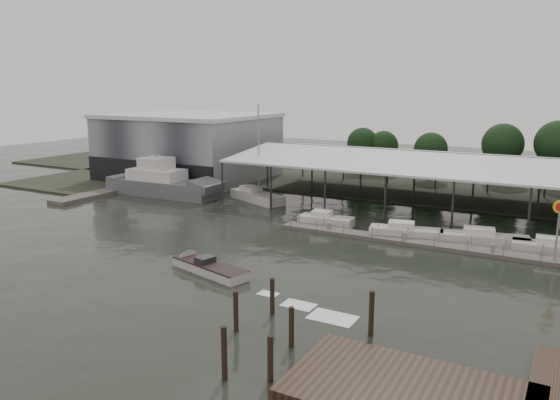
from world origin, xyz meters
The scene contains 18 objects.
ground centered at (0.00, 0.00, 0.00)m, with size 200.00×200.00×0.00m, color #222821.
land_strip_far centered at (0.00, 42.00, 0.10)m, with size 140.00×30.00×0.30m.
land_strip_west centered at (-40.00, 30.00, 0.10)m, with size 20.00×40.00×0.30m.
storage_warehouse centered at (-28.00, 29.94, 5.29)m, with size 24.50×20.50×10.50m.
covered_boat_shed centered at (17.00, 28.00, 6.13)m, with size 58.24×24.00×6.96m.
trawler_dock centered at (-30.00, 14.00, 0.25)m, with size 3.00×18.00×0.50m.
floating_dock centered at (15.00, 10.00, 0.20)m, with size 28.00×2.00×1.40m.
shell_fuel_sign centered at (27.00, 9.99, 3.93)m, with size 1.10×0.18×5.55m.
boardwalk_platform centered at (24.55, -15.27, 0.20)m, with size 15.00×12.00×0.50m.
grey_trawler centered at (-22.25, 16.92, 1.58)m, with size 17.24×5.45×8.84m.
white_sailboat centered at (-8.81, 19.66, 0.65)m, with size 9.20×5.81×12.97m.
speedboat_underway centered at (2.01, -5.99, 0.39)m, with size 18.78×6.55×2.00m.
moored_cruiser_0 centered at (4.53, 12.31, 0.61)m, with size 6.05×2.76×1.70m.
moored_cruiser_1 centered at (13.52, 11.74, 0.61)m, with size 7.44×3.66×1.70m.
moored_cruiser_2 centered at (20.73, 13.01, 0.61)m, with size 8.35×3.75×1.70m.
moored_cruiser_3 centered at (27.00, 12.68, 0.61)m, with size 7.62×2.68×1.70m.
mooring_pilings centered at (13.82, -14.56, 1.03)m, with size 7.82×8.90×3.55m.
horizon_tree_line centered at (23.98, 47.89, 5.80)m, with size 68.15×9.53×10.00m.
Camera 1 is at (28.23, -40.24, 14.93)m, focal length 35.00 mm.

